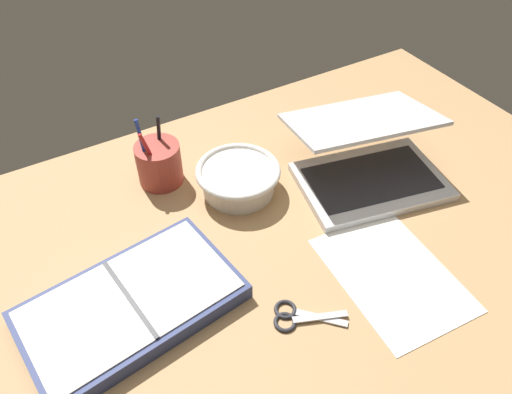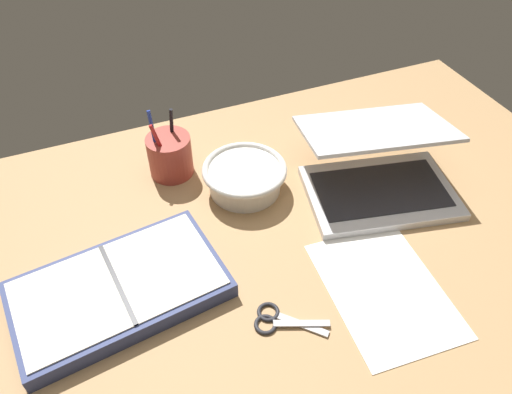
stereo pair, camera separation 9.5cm
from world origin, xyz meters
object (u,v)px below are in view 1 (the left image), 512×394
(scissors, at_px, (294,316))
(pen_cup, at_px, (159,163))
(laptop, at_px, (367,160))
(planner, at_px, (131,304))
(bowl, at_px, (238,178))

(scissors, bearing_deg, pen_cup, 131.45)
(pen_cup, height_order, scissors, pen_cup)
(laptop, distance_m, pen_cup, 0.45)
(pen_cup, xyz_separation_m, planner, (-0.17, -0.29, -0.03))
(bowl, bearing_deg, laptop, -21.27)
(planner, relative_size, scissors, 3.14)
(bowl, bearing_deg, planner, -149.96)
(bowl, xyz_separation_m, planner, (-0.30, -0.17, -0.02))
(planner, bearing_deg, laptop, -0.18)
(planner, xyz_separation_m, scissors, (0.23, -0.15, -0.01))
(laptop, bearing_deg, planner, -160.59)
(laptop, bearing_deg, scissors, -134.19)
(laptop, height_order, pen_cup, pen_cup)
(pen_cup, xyz_separation_m, scissors, (0.06, -0.44, -0.04))
(bowl, distance_m, scissors, 0.33)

